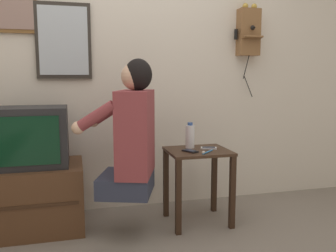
# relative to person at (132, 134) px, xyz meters

# --- Properties ---
(wall_back) EXTENTS (6.80, 0.05, 2.55)m
(wall_back) POSITION_rel_person_xyz_m (-0.00, 0.63, 0.52)
(wall_back) COLOR beige
(wall_back) RESTS_ON ground_plane
(side_table) EXTENTS (0.47, 0.41, 0.58)m
(side_table) POSITION_rel_person_xyz_m (0.54, 0.12, -0.31)
(side_table) COLOR #382316
(side_table) RESTS_ON ground_plane
(person) EXTENTS (0.61, 0.56, 0.95)m
(person) POSITION_rel_person_xyz_m (0.00, 0.00, 0.00)
(person) COLOR #2D3347
(person) RESTS_ON ground_plane
(tv_stand) EXTENTS (0.72, 0.54, 0.49)m
(tv_stand) POSITION_rel_person_xyz_m (-0.70, 0.31, -0.50)
(tv_stand) COLOR #51331E
(tv_stand) RESTS_ON ground_plane
(television) EXTENTS (0.58, 0.37, 0.44)m
(television) POSITION_rel_person_xyz_m (-0.73, 0.29, -0.04)
(television) COLOR #232326
(television) RESTS_ON tv_stand
(wall_phone_antique) EXTENTS (0.23, 0.18, 0.83)m
(wall_phone_antique) POSITION_rel_person_xyz_m (1.15, 0.55, 0.80)
(wall_phone_antique) COLOR brown
(framed_picture) EXTENTS (0.30, 0.03, 0.40)m
(framed_picture) POSITION_rel_person_xyz_m (-0.79, 0.59, 0.93)
(framed_picture) COLOR brown
(wall_mirror) EXTENTS (0.43, 0.03, 0.60)m
(wall_mirror) POSITION_rel_person_xyz_m (-0.45, 0.59, 0.68)
(wall_mirror) COLOR #2D2823
(cell_phone_held) EXTENTS (0.11, 0.14, 0.01)m
(cell_phone_held) POSITION_rel_person_xyz_m (0.45, 0.07, -0.16)
(cell_phone_held) COLOR black
(cell_phone_held) RESTS_ON side_table
(cell_phone_spare) EXTENTS (0.14, 0.10, 0.01)m
(cell_phone_spare) POSITION_rel_person_xyz_m (0.63, 0.14, -0.16)
(cell_phone_spare) COLOR silver
(cell_phone_spare) RESTS_ON side_table
(water_bottle) EXTENTS (0.07, 0.07, 0.20)m
(water_bottle) POSITION_rel_person_xyz_m (0.50, 0.21, -0.07)
(water_bottle) COLOR silver
(water_bottle) RESTS_ON side_table
(toothbrush) EXTENTS (0.13, 0.12, 0.02)m
(toothbrush) POSITION_rel_person_xyz_m (0.56, -0.00, -0.16)
(toothbrush) COLOR #338CD8
(toothbrush) RESTS_ON side_table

